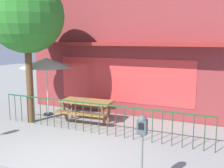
{
  "coord_description": "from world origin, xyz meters",
  "views": [
    {
      "loc": [
        3.69,
        -4.86,
        2.89
      ],
      "look_at": [
        0.4,
        2.51,
        1.54
      ],
      "focal_mm": 42.3,
      "sensor_mm": 36.0,
      "label": 1
    }
  ],
  "objects_px": {
    "parking_meter_far": "(142,133)",
    "street_tree": "(26,16)",
    "patio_umbrella": "(46,63)",
    "picnic_table_left": "(87,105)"
  },
  "relations": [
    {
      "from": "street_tree",
      "to": "picnic_table_left",
      "type": "bearing_deg",
      "value": 25.51
    },
    {
      "from": "picnic_table_left",
      "to": "patio_umbrella",
      "type": "distance_m",
      "value": 2.32
    },
    {
      "from": "parking_meter_far",
      "to": "street_tree",
      "type": "xyz_separation_m",
      "value": [
        -4.89,
        2.55,
        2.51
      ]
    },
    {
      "from": "picnic_table_left",
      "to": "street_tree",
      "type": "bearing_deg",
      "value": -154.49
    },
    {
      "from": "picnic_table_left",
      "to": "street_tree",
      "type": "height_order",
      "value": "street_tree"
    },
    {
      "from": "patio_umbrella",
      "to": "parking_meter_far",
      "type": "relative_size",
      "value": 1.47
    },
    {
      "from": "picnic_table_left",
      "to": "street_tree",
      "type": "xyz_separation_m",
      "value": [
        -1.78,
        -0.85,
        3.06
      ]
    },
    {
      "from": "picnic_table_left",
      "to": "patio_umbrella",
      "type": "bearing_deg",
      "value": 175.07
    },
    {
      "from": "picnic_table_left",
      "to": "patio_umbrella",
      "type": "xyz_separation_m",
      "value": [
        -1.83,
        0.16,
        1.41
      ]
    },
    {
      "from": "patio_umbrella",
      "to": "parking_meter_far",
      "type": "bearing_deg",
      "value": -35.76
    }
  ]
}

